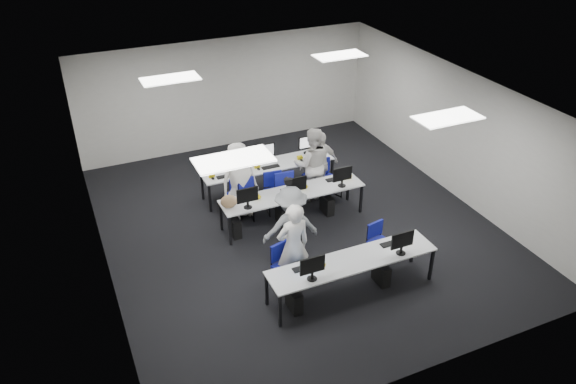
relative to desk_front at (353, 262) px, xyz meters
name	(u,v)px	position (x,y,z in m)	size (l,w,h in m)	color
room	(297,165)	(0.00, 2.40, 0.82)	(9.00, 9.02, 3.00)	black
ceiling_panels	(298,97)	(0.00, 2.40, 2.30)	(5.20, 4.60, 0.02)	white
desk_front	(353,262)	(0.00, 0.00, 0.00)	(3.20, 0.70, 0.73)	silver
desk_mid	(293,194)	(0.00, 2.60, 0.00)	(3.20, 0.70, 0.73)	silver
desk_back	(268,167)	(0.00, 4.00, 0.00)	(3.20, 0.70, 0.73)	silver
equipment_front	(343,280)	(-0.19, -0.02, -0.32)	(2.51, 0.41, 1.19)	#0D44B3
equipment_mid	(285,209)	(-0.19, 2.58, -0.32)	(2.91, 0.41, 1.19)	white
equipment_back	(276,177)	(0.19, 4.02, -0.32)	(2.91, 0.41, 1.19)	white
chair_0	(287,275)	(-1.03, 0.60, -0.39)	(0.56, 0.59, 0.91)	#13118C
chair_1	(379,250)	(0.98, 0.61, -0.42)	(0.48, 0.51, 0.82)	#13118C
chair_2	(242,207)	(-0.98, 3.17, -0.39)	(0.49, 0.53, 0.91)	#13118C
chair_3	(275,199)	(-0.18, 3.18, -0.40)	(0.49, 0.52, 0.90)	#13118C
chair_4	(328,186)	(1.19, 3.19, -0.39)	(0.59, 0.62, 0.92)	#13118C
chair_5	(241,201)	(-0.92, 3.40, -0.39)	(0.60, 0.62, 0.93)	#13118C
chair_6	(281,194)	(0.03, 3.32, -0.38)	(0.50, 0.54, 0.96)	#13118C
chair_7	(315,182)	(1.00, 3.53, -0.40)	(0.58, 0.60, 0.90)	#13118C
handbag	(229,201)	(-1.45, 2.58, 0.19)	(0.35, 0.22, 0.28)	#9C7350
student_0	(293,246)	(-0.90, 0.61, 0.21)	(0.65, 0.42, 1.77)	silver
student_1	(312,164)	(0.81, 3.34, 0.21)	(0.86, 0.67, 1.78)	silver
student_2	(239,180)	(-0.96, 3.34, 0.20)	(0.86, 0.56, 1.75)	silver
student_3	(319,164)	(1.01, 3.37, 0.14)	(0.96, 0.40, 1.64)	silver
photographer	(291,227)	(-0.65, 1.26, 0.17)	(1.10, 0.63, 1.70)	slate
dslr_camera	(288,181)	(-0.63, 1.44, 1.07)	(0.14, 0.18, 0.10)	black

